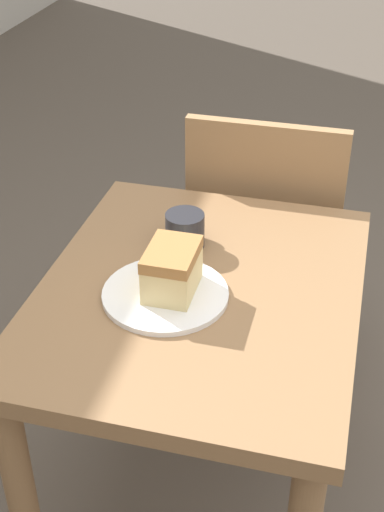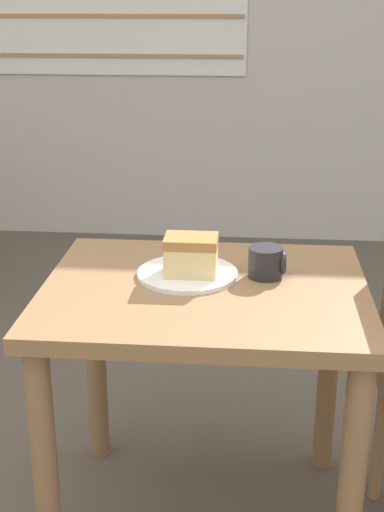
{
  "view_description": "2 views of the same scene",
  "coord_description": "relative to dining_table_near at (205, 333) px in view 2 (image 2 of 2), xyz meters",
  "views": [
    {
      "loc": [
        -1.03,
        0.25,
        1.57
      ],
      "look_at": [
        0.13,
        0.55,
        0.78
      ],
      "focal_mm": 50.0,
      "sensor_mm": 36.0,
      "label": 1
    },
    {
      "loc": [
        0.23,
        -1.08,
        1.39
      ],
      "look_at": [
        0.09,
        0.59,
        0.76
      ],
      "focal_mm": 50.0,
      "sensor_mm": 36.0,
      "label": 2
    }
  ],
  "objects": [
    {
      "name": "dining_table_near",
      "position": [
        0.0,
        0.0,
        0.0
      ],
      "size": [
        0.8,
        0.65,
        0.71
      ],
      "color": "olive",
      "rests_on": "ground_plane"
    },
    {
      "name": "plate",
      "position": [
        -0.05,
        0.06,
        0.14
      ],
      "size": [
        0.26,
        0.26,
        0.01
      ],
      "color": "white",
      "rests_on": "dining_table_near"
    },
    {
      "name": "cake_slice",
      "position": [
        -0.04,
        0.05,
        0.19
      ],
      "size": [
        0.13,
        0.1,
        0.1
      ],
      "color": "#E5CC89",
      "rests_on": "plate"
    },
    {
      "name": "coffee_mug",
      "position": [
        0.15,
        0.07,
        0.17
      ],
      "size": [
        0.1,
        0.09,
        0.08
      ],
      "color": "#232328",
      "rests_on": "dining_table_near"
    }
  ]
}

